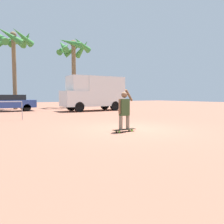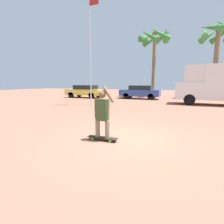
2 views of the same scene
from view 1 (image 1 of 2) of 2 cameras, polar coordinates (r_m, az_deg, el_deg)
name	(u,v)px [view 1 (image 1 of 2)]	position (r m, az deg, el deg)	size (l,w,h in m)	color
ground_plane	(129,129)	(9.09, 4.57, -4.47)	(80.00, 80.00, 0.00)	#935B47
skateboard	(124,130)	(8.41, 3.20, -4.63)	(0.95, 0.24, 0.10)	black
person_skateboarder	(124,108)	(8.32, 3.22, 0.94)	(0.65, 0.23, 1.54)	gray
camper_van	(94,92)	(20.39, -4.62, 5.17)	(5.78, 2.14, 3.14)	black
parked_car_blue	(10,103)	(21.33, -25.20, 2.26)	(4.31, 1.77, 1.47)	black
palm_tree_near_van	(73,52)	(26.94, -10.19, 15.25)	(3.93, 4.15, 8.08)	brown
palm_tree_center_background	(13,42)	(24.91, -24.55, 16.30)	(3.92, 4.07, 8.00)	brown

